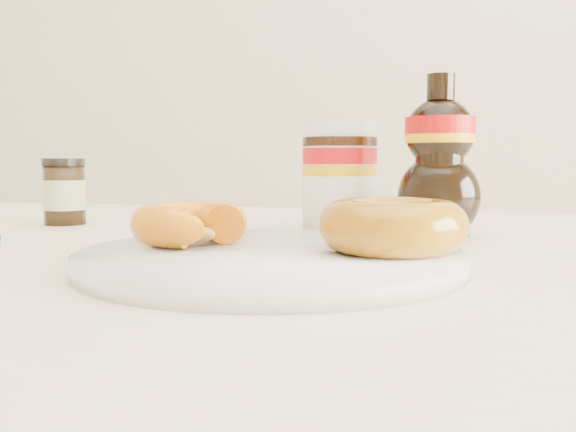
% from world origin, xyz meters
% --- Properties ---
extents(dining_table, '(1.40, 0.90, 0.75)m').
position_xyz_m(dining_table, '(0.00, 0.10, 0.67)').
color(dining_table, beige).
rests_on(dining_table, ground).
extents(plate, '(0.28, 0.28, 0.01)m').
position_xyz_m(plate, '(0.05, -0.04, 0.76)').
color(plate, white).
rests_on(plate, dining_table).
extents(donut_bitten, '(0.10, 0.10, 0.03)m').
position_xyz_m(donut_bitten, '(-0.02, -0.02, 0.78)').
color(donut_bitten, orange).
rests_on(donut_bitten, plate).
extents(donut_whole, '(0.14, 0.14, 0.04)m').
position_xyz_m(donut_whole, '(0.14, -0.03, 0.78)').
color(donut_whole, '#985F09').
rests_on(donut_whole, plate).
extents(nutella_jar, '(0.09, 0.09, 0.12)m').
position_xyz_m(nutella_jar, '(0.05, 0.26, 0.82)').
color(nutella_jar, white).
rests_on(nutella_jar, dining_table).
extents(syrup_bottle, '(0.09, 0.08, 0.17)m').
position_xyz_m(syrup_bottle, '(0.17, 0.21, 0.83)').
color(syrup_bottle, black).
rests_on(syrup_bottle, dining_table).
extents(dark_jar, '(0.05, 0.05, 0.08)m').
position_xyz_m(dark_jar, '(-0.29, 0.21, 0.79)').
color(dark_jar, black).
rests_on(dark_jar, dining_table).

